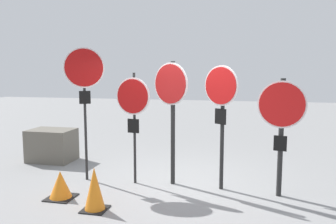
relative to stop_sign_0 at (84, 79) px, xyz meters
name	(u,v)px	position (x,y,z in m)	size (l,w,h in m)	color
ground_plane	(178,185)	(1.87, 0.10, -2.07)	(40.00, 40.00, 0.00)	gray
stop_sign_0	(84,79)	(0.00, 0.00, 0.00)	(0.69, 0.46, 2.68)	black
stop_sign_1	(133,104)	(1.00, 0.01, -0.49)	(0.71, 0.16, 2.19)	black
stop_sign_2	(171,99)	(1.73, 0.14, -0.39)	(0.72, 0.40, 2.40)	black
stop_sign_3	(221,102)	(2.68, 0.06, -0.41)	(0.63, 0.42, 2.32)	black
stop_sign_4	(281,118)	(3.72, -0.08, -0.65)	(0.81, 0.22, 2.09)	black
traffic_cone_0	(61,185)	(-0.01, -0.99, -1.83)	(0.46, 0.46, 0.48)	black
traffic_cone_1	(95,189)	(0.80, -1.32, -1.72)	(0.39, 0.39, 0.70)	black
storage_crate	(52,145)	(-1.53, 1.18, -1.67)	(1.07, 0.76, 0.79)	#605B51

